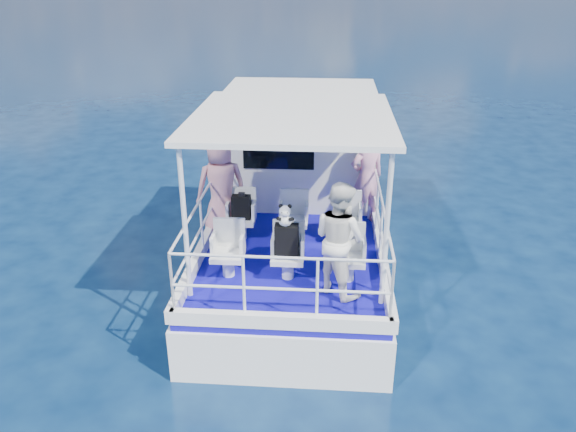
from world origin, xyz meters
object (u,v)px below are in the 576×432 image
object	(u,v)px
backpack_center	(287,241)
passenger_stbd_aft	(339,239)
panda	(285,215)
passenger_port_fwd	(221,186)

from	to	relation	value
backpack_center	passenger_stbd_aft	bearing A→B (deg)	-19.21
passenger_stbd_aft	backpack_center	distance (m)	0.82
passenger_stbd_aft	panda	distance (m)	0.84
passenger_stbd_aft	panda	xyz separation A→B (m)	(-0.77, 0.24, 0.23)
panda	passenger_stbd_aft	bearing A→B (deg)	-17.19
passenger_port_fwd	panda	world-z (taller)	passenger_port_fwd
passenger_stbd_aft	passenger_port_fwd	bearing A→B (deg)	2.82
passenger_port_fwd	backpack_center	bearing A→B (deg)	107.89
panda	backpack_center	bearing A→B (deg)	51.17
passenger_port_fwd	backpack_center	world-z (taller)	passenger_port_fwd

